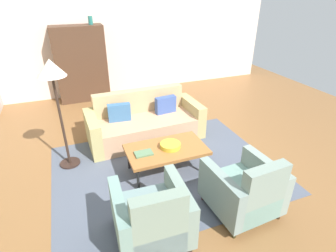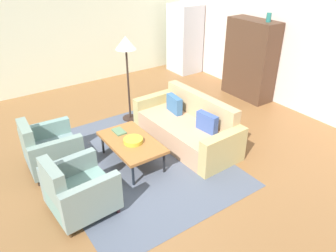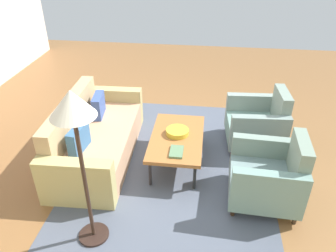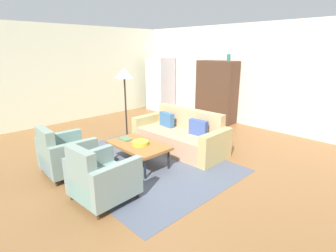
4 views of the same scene
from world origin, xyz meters
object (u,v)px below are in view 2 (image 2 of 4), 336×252
Objects in this scene: armchair_left at (48,150)px; cabinet at (250,60)px; floor_lamp at (126,51)px; book_stack at (119,131)px; refrigerator at (185,39)px; coffee_table at (131,143)px; armchair_right at (76,192)px; couch at (189,127)px; fruit_bowl at (133,141)px; vase_tall at (269,17)px.

cabinet is (-0.25, 4.79, 0.56)m from armchair_left.
floor_lamp is (-0.81, 1.91, 1.10)m from armchair_left.
refrigerator reaches higher than book_stack.
armchair_left is at bearing -117.35° from coffee_table.
book_stack is (-0.97, 1.13, 0.09)m from armchair_right.
floor_lamp is at bearing 15.73° from couch.
couch is 2.43m from armchair_right.
floor_lamp is at bearing 115.65° from armchair_left.
couch is at bearing 93.27° from fruit_bowl.
vase_tall is (-0.14, 3.66, 1.46)m from book_stack.
armchair_left is at bearing -101.89° from book_stack.
coffee_table is 1.31m from armchair_left.
vase_tall reaches higher than refrigerator.
vase_tall is 3.05m from floor_lamp.
coffee_table is at bearing 65.37° from armchair_left.
armchair_left is at bearing -91.20° from vase_tall.
armchair_left is 0.51× the size of floor_lamp.
armchair_right is at bearing -62.62° from coffee_table.
fruit_bowl is 3.77m from cabinet.
fruit_bowl is at bearing 111.25° from armchair_right.
armchair_right is at bearing -50.98° from refrigerator.
refrigerator is 3.35m from floor_lamp.
refrigerator reaches higher than armchair_left.
coffee_table is 3.96m from vase_tall.
floor_lamp is at bearing 133.00° from armchair_right.
book_stack is 4.57m from refrigerator.
book_stack is at bearing -51.47° from refrigerator.
couch is at bearing -78.40° from vase_tall.
couch is 1.18× the size of cabinet.
book_stack reaches higher than coffee_table.
vase_tall is (-1.11, 4.79, 1.55)m from armchair_right.
cabinet is (-1.46, 4.79, 0.56)m from armchair_right.
cabinet is (-0.85, 3.63, 0.52)m from coffee_table.
floor_lamp reaches higher than couch.
floor_lamp is at bearing -107.48° from vase_tall.
armchair_left reaches higher than fruit_bowl.
refrigerator is (-2.59, 4.69, 0.58)m from armchair_left.
couch is 2.42× the size of armchair_right.
armchair_left is 1.16m from book_stack.
fruit_bowl is 0.43m from book_stack.
refrigerator reaches higher than coffee_table.
book_stack is 0.14× the size of cabinet.
floor_lamp reaches higher than book_stack.
armchair_right is 5.04m from cabinet.
coffee_table is 6.43× the size of vase_tall.
fruit_bowl is 3.94m from vase_tall.
book_stack is 0.15× the size of floor_lamp.
cabinet is (-0.92, 3.63, 0.45)m from fruit_bowl.
vase_tall is 0.11× the size of floor_lamp.
armchair_right is 0.49× the size of cabinet.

